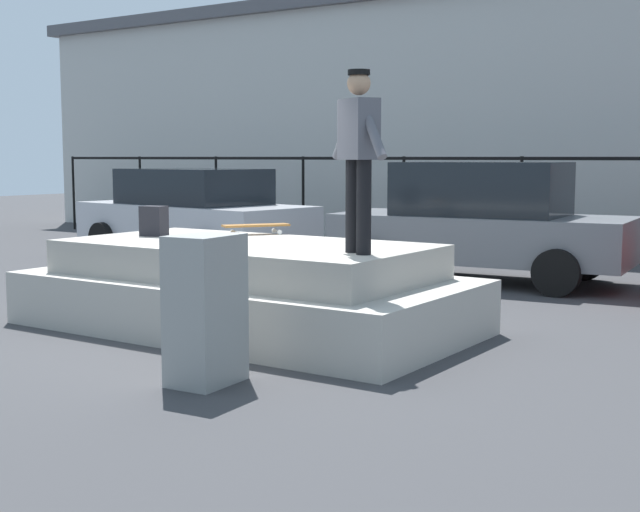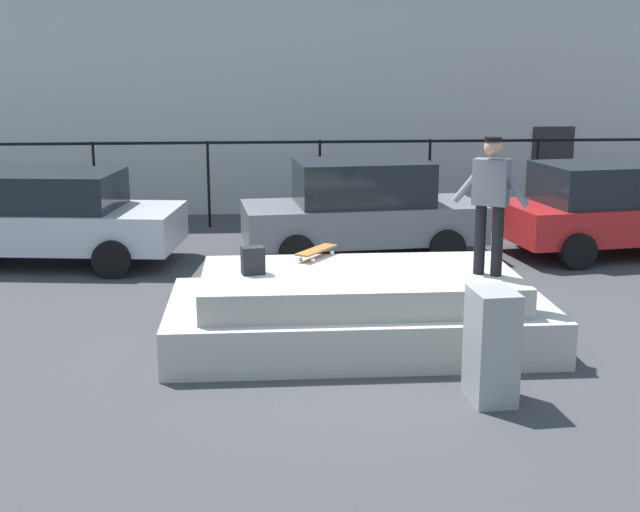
{
  "view_description": "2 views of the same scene",
  "coord_description": "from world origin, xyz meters",
  "px_view_note": "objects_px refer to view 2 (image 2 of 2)",
  "views": [
    {
      "loc": [
        5.79,
        -7.01,
        1.85
      ],
      "look_at": [
        0.5,
        0.86,
        0.78
      ],
      "focal_mm": 49.1,
      "sensor_mm": 36.0,
      "label": 1
    },
    {
      "loc": [
        -1.36,
        -10.02,
        3.6
      ],
      "look_at": [
        -0.48,
        1.67,
        0.83
      ],
      "focal_mm": 47.43,
      "sensor_mm": 36.0,
      "label": 2
    }
  ],
  "objects_px": {
    "car_red_hatchback_far": "(618,206)",
    "backpack": "(253,260)",
    "car_silver_sedan_near": "(46,216)",
    "skateboard": "(316,250)",
    "skateboarder": "(491,196)",
    "car_grey_sedan_mid": "(362,209)",
    "utility_box": "(492,346)"
  },
  "relations": [
    {
      "from": "skateboarder",
      "to": "car_grey_sedan_mid",
      "type": "xyz_separation_m",
      "value": [
        -0.94,
        5.06,
        -1.05
      ]
    },
    {
      "from": "skateboarder",
      "to": "utility_box",
      "type": "height_order",
      "value": "skateboarder"
    },
    {
      "from": "backpack",
      "to": "utility_box",
      "type": "xyz_separation_m",
      "value": [
        2.52,
        -1.98,
        -0.5
      ]
    },
    {
      "from": "car_red_hatchback_far",
      "to": "backpack",
      "type": "bearing_deg",
      "value": -145.19
    },
    {
      "from": "backpack",
      "to": "skateboard",
      "type": "bearing_deg",
      "value": -147.29
    },
    {
      "from": "skateboard",
      "to": "backpack",
      "type": "xyz_separation_m",
      "value": [
        -0.86,
        -0.82,
        0.07
      ]
    },
    {
      "from": "skateboard",
      "to": "utility_box",
      "type": "relative_size",
      "value": 0.62
    },
    {
      "from": "car_red_hatchback_far",
      "to": "utility_box",
      "type": "height_order",
      "value": "car_red_hatchback_far"
    },
    {
      "from": "car_red_hatchback_far",
      "to": "utility_box",
      "type": "xyz_separation_m",
      "value": [
        -4.24,
        -6.68,
        -0.29
      ]
    },
    {
      "from": "car_grey_sedan_mid",
      "to": "utility_box",
      "type": "relative_size",
      "value": 3.64
    },
    {
      "from": "skateboard",
      "to": "utility_box",
      "type": "distance_m",
      "value": 3.28
    },
    {
      "from": "skateboarder",
      "to": "car_red_hatchback_far",
      "type": "distance_m",
      "value": 6.35
    },
    {
      "from": "skateboarder",
      "to": "car_red_hatchback_far",
      "type": "bearing_deg",
      "value": 52.28
    },
    {
      "from": "skateboard",
      "to": "backpack",
      "type": "distance_m",
      "value": 1.19
    },
    {
      "from": "car_silver_sedan_near",
      "to": "utility_box",
      "type": "distance_m",
      "value": 9.14
    },
    {
      "from": "backpack",
      "to": "utility_box",
      "type": "relative_size",
      "value": 0.28
    },
    {
      "from": "car_silver_sedan_near",
      "to": "car_red_hatchback_far",
      "type": "height_order",
      "value": "car_red_hatchback_far"
    },
    {
      "from": "skateboarder",
      "to": "car_grey_sedan_mid",
      "type": "distance_m",
      "value": 5.25
    },
    {
      "from": "car_grey_sedan_mid",
      "to": "car_red_hatchback_far",
      "type": "distance_m",
      "value": 4.78
    },
    {
      "from": "car_silver_sedan_near",
      "to": "car_grey_sedan_mid",
      "type": "bearing_deg",
      "value": 0.67
    },
    {
      "from": "car_silver_sedan_near",
      "to": "car_grey_sedan_mid",
      "type": "height_order",
      "value": "car_grey_sedan_mid"
    },
    {
      "from": "car_grey_sedan_mid",
      "to": "car_red_hatchback_far",
      "type": "relative_size",
      "value": 1.0
    },
    {
      "from": "skateboard",
      "to": "utility_box",
      "type": "height_order",
      "value": "utility_box"
    },
    {
      "from": "car_red_hatchback_far",
      "to": "utility_box",
      "type": "bearing_deg",
      "value": -122.4
    },
    {
      "from": "skateboard",
      "to": "skateboarder",
      "type": "bearing_deg",
      "value": -27.47
    },
    {
      "from": "car_silver_sedan_near",
      "to": "car_grey_sedan_mid",
      "type": "xyz_separation_m",
      "value": [
        5.65,
        0.07,
        0.05
      ]
    },
    {
      "from": "skateboard",
      "to": "car_grey_sedan_mid",
      "type": "distance_m",
      "value": 4.15
    },
    {
      "from": "car_silver_sedan_near",
      "to": "car_red_hatchback_far",
      "type": "relative_size",
      "value": 1.09
    },
    {
      "from": "car_red_hatchback_far",
      "to": "skateboarder",
      "type": "bearing_deg",
      "value": -127.72
    },
    {
      "from": "skateboarder",
      "to": "car_silver_sedan_near",
      "type": "xyz_separation_m",
      "value": [
        -6.6,
        5.0,
        -1.09
      ]
    },
    {
      "from": "car_grey_sedan_mid",
      "to": "utility_box",
      "type": "xyz_separation_m",
      "value": [
        0.54,
        -6.79,
        -0.28
      ]
    },
    {
      "from": "backpack",
      "to": "utility_box",
      "type": "height_order",
      "value": "backpack"
    }
  ]
}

